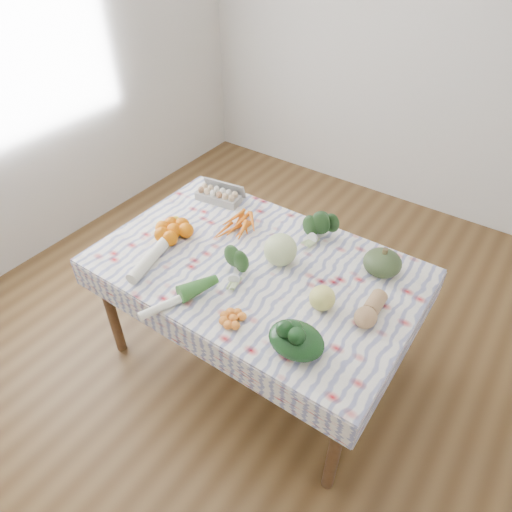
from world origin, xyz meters
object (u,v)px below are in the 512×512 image
(cabbage, at_px, (280,250))
(grapefruit, at_px, (322,298))
(butternut_squash, at_px, (371,308))
(kabocha_squash, at_px, (382,263))
(dining_table, at_px, (256,276))
(egg_carton, at_px, (218,196))

(cabbage, relative_size, grapefruit, 1.41)
(butternut_squash, distance_m, grapefruit, 0.22)
(cabbage, bearing_deg, kabocha_squash, 26.59)
(dining_table, relative_size, cabbage, 9.29)
(kabocha_squash, bearing_deg, egg_carton, 177.95)
(cabbage, height_order, butternut_squash, cabbage)
(dining_table, xyz_separation_m, egg_carton, (-0.53, 0.36, 0.12))
(egg_carton, bearing_deg, butternut_squash, -25.63)
(kabocha_squash, relative_size, cabbage, 1.13)
(cabbage, xyz_separation_m, grapefruit, (0.33, -0.16, -0.02))
(kabocha_squash, distance_m, butternut_squash, 0.32)
(kabocha_squash, relative_size, grapefruit, 1.58)
(dining_table, height_order, cabbage, cabbage)
(egg_carton, height_order, cabbage, cabbage)
(dining_table, height_order, grapefruit, grapefruit)
(cabbage, bearing_deg, egg_carton, 156.69)
(egg_carton, xyz_separation_m, butternut_squash, (1.17, -0.35, 0.01))
(cabbage, bearing_deg, dining_table, -137.39)
(grapefruit, bearing_deg, dining_table, 170.08)
(cabbage, height_order, grapefruit, cabbage)
(dining_table, distance_m, cabbage, 0.21)
(dining_table, bearing_deg, butternut_squash, 0.28)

